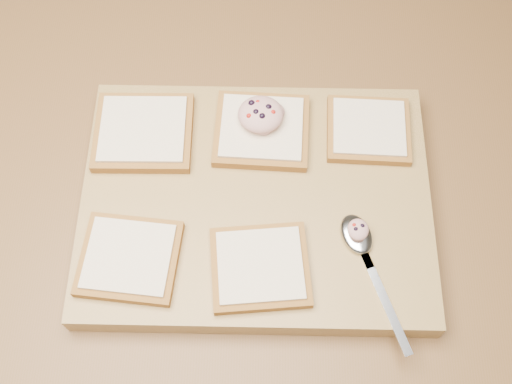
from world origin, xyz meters
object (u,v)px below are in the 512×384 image
at_px(cutting_board, 256,202).
at_px(tuna_salad_dollop, 261,114).
at_px(bread_far_center, 262,130).
at_px(spoon, 361,244).

distance_m(cutting_board, tuna_salad_dollop, 0.12).
xyz_separation_m(cutting_board, bread_far_center, (0.01, 0.09, 0.03)).
bearing_deg(spoon, bread_far_center, 127.77).
bearing_deg(cutting_board, tuna_salad_dollop, 87.77).
bearing_deg(spoon, tuna_salad_dollop, 126.51).
bearing_deg(tuna_salad_dollop, bread_far_center, -80.52).
bearing_deg(tuna_salad_dollop, spoon, -53.49).
distance_m(cutting_board, bread_far_center, 0.10).
bearing_deg(tuna_salad_dollop, cutting_board, -92.23).
bearing_deg(spoon, cutting_board, 153.15).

